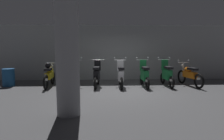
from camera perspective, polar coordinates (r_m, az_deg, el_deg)
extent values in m
plane|color=#4C4C4F|center=(8.14, 2.93, -5.86)|extent=(80.00, 80.00, 0.00)
cube|color=gray|center=(10.78, 1.51, 5.02)|extent=(16.00, 0.30, 2.91)
torus|color=black|center=(9.85, -16.61, -2.01)|extent=(0.11, 0.65, 0.65)
torus|color=black|center=(8.60, -18.43, -3.31)|extent=(0.11, 0.65, 0.65)
cube|color=gold|center=(9.20, -17.50, -1.45)|extent=(0.25, 0.84, 0.28)
ellipsoid|color=gold|center=(9.32, -17.33, 0.03)|extent=(0.27, 0.45, 0.22)
cube|color=black|center=(8.99, -17.82, 0.16)|extent=(0.26, 0.53, 0.10)
cylinder|color=#B7BABF|center=(9.67, -16.87, 1.94)|extent=(0.56, 0.05, 0.04)
cylinder|color=#B7BABF|center=(9.76, -16.74, -0.20)|extent=(0.06, 0.16, 0.65)
sphere|color=silver|center=(9.74, -16.78, 1.09)|extent=(0.12, 0.12, 0.12)
cube|color=white|center=(8.61, -18.41, -2.62)|extent=(0.16, 0.02, 0.10)
sphere|color=black|center=(8.97, -17.86, 1.24)|extent=(0.24, 0.24, 0.24)
torus|color=black|center=(9.37, -10.03, -2.64)|extent=(0.19, 0.54, 0.53)
torus|color=black|center=(8.30, -12.48, -3.89)|extent=(0.19, 0.54, 0.53)
cube|color=#197238|center=(8.79, -11.22, -1.49)|extent=(0.35, 0.76, 0.44)
cube|color=#197238|center=(9.07, -10.56, 1.31)|extent=(0.30, 0.17, 0.48)
cube|color=black|center=(8.60, -11.62, 0.47)|extent=(0.33, 0.56, 0.10)
cylinder|color=#B7BABF|center=(9.18, -10.32, 2.76)|extent=(0.56, 0.14, 0.04)
sphere|color=#B7BABF|center=(9.26, -11.86, 3.38)|extent=(0.07, 0.07, 0.07)
sphere|color=#B7BABF|center=(9.10, -8.77, 3.38)|extent=(0.07, 0.07, 0.07)
cylinder|color=#B7BABF|center=(9.27, -10.17, -0.12)|extent=(0.08, 0.16, 0.85)
sphere|color=silver|center=(9.24, -10.21, 1.85)|extent=(0.12, 0.12, 0.12)
cube|color=white|center=(8.31, -12.44, -3.19)|extent=(0.16, 0.04, 0.10)
sphere|color=gold|center=(8.59, -11.64, 1.59)|extent=(0.24, 0.24, 0.24)
torus|color=black|center=(9.38, -3.98, -2.55)|extent=(0.13, 0.54, 0.53)
torus|color=black|center=(8.25, -4.77, -3.82)|extent=(0.13, 0.54, 0.53)
cube|color=black|center=(8.77, -4.37, -1.41)|extent=(0.27, 0.75, 0.44)
cube|color=black|center=(9.06, -4.16, 1.40)|extent=(0.29, 0.14, 0.48)
cube|color=black|center=(8.57, -4.50, 0.56)|extent=(0.28, 0.54, 0.10)
cylinder|color=#B7BABF|center=(9.18, -4.08, 2.85)|extent=(0.56, 0.08, 0.04)
cylinder|color=#B7BABF|center=(9.27, -4.03, -0.03)|extent=(0.07, 0.15, 0.85)
sphere|color=silver|center=(9.24, -4.05, 1.94)|extent=(0.12, 0.12, 0.12)
cube|color=white|center=(8.25, -4.76, -3.11)|extent=(0.16, 0.02, 0.10)
torus|color=black|center=(9.33, 2.26, -2.58)|extent=(0.10, 0.53, 0.53)
torus|color=black|center=(8.20, 2.77, -3.87)|extent=(0.10, 0.53, 0.53)
cube|color=silver|center=(8.72, 2.51, -1.44)|extent=(0.24, 0.74, 0.44)
cube|color=silver|center=(9.02, 2.37, 1.39)|extent=(0.28, 0.13, 0.48)
cube|color=black|center=(8.52, 2.59, 0.54)|extent=(0.25, 0.52, 0.10)
cylinder|color=#B7BABF|center=(9.14, 2.32, 2.84)|extent=(0.56, 0.05, 0.04)
sphere|color=#B7BABF|center=(9.12, 0.69, 3.47)|extent=(0.07, 0.07, 0.07)
sphere|color=#B7BABF|center=(9.15, 3.95, 3.46)|extent=(0.07, 0.07, 0.07)
cylinder|color=#B7BABF|center=(9.23, 2.29, -0.05)|extent=(0.06, 0.15, 0.85)
sphere|color=silver|center=(9.20, 2.30, 1.93)|extent=(0.12, 0.12, 0.12)
cube|color=white|center=(8.21, 2.77, -3.15)|extent=(0.16, 0.02, 0.10)
torus|color=black|center=(9.46, 8.49, -2.52)|extent=(0.10, 0.53, 0.53)
torus|color=black|center=(8.35, 10.11, -3.77)|extent=(0.10, 0.53, 0.53)
cube|color=#197238|center=(8.86, 9.28, -1.39)|extent=(0.23, 0.74, 0.44)
cube|color=#197238|center=(9.15, 8.85, 1.39)|extent=(0.28, 0.12, 0.48)
cube|color=black|center=(8.67, 9.55, 0.56)|extent=(0.25, 0.52, 0.10)
cylinder|color=#B7BABF|center=(9.27, 8.70, 2.82)|extent=(0.56, 0.04, 0.04)
sphere|color=#B7BABF|center=(9.21, 7.12, 3.45)|extent=(0.07, 0.07, 0.07)
sphere|color=#B7BABF|center=(9.32, 10.27, 3.43)|extent=(0.07, 0.07, 0.07)
cylinder|color=#B7BABF|center=(9.36, 8.59, -0.03)|extent=(0.06, 0.15, 0.85)
sphere|color=silver|center=(9.32, 8.62, 1.92)|extent=(0.12, 0.12, 0.12)
cube|color=white|center=(8.36, 10.08, -3.07)|extent=(0.16, 0.01, 0.10)
torus|color=black|center=(9.83, 14.29, -2.31)|extent=(0.11, 0.53, 0.53)
torus|color=black|center=(8.76, 16.70, -3.46)|extent=(0.11, 0.53, 0.53)
cube|color=#197238|center=(9.25, 15.47, -1.21)|extent=(0.24, 0.74, 0.44)
cube|color=#197238|center=(9.53, 14.84, 1.46)|extent=(0.28, 0.13, 0.48)
cube|color=black|center=(9.07, 15.88, 0.66)|extent=(0.26, 0.53, 0.10)
cylinder|color=#B7BABF|center=(9.65, 14.61, 2.83)|extent=(0.56, 0.05, 0.04)
sphere|color=#B7BABF|center=(9.56, 13.15, 3.44)|extent=(0.07, 0.07, 0.07)
sphere|color=#B7BABF|center=(9.73, 16.08, 3.41)|extent=(0.07, 0.07, 0.07)
cylinder|color=#B7BABF|center=(9.73, 14.44, 0.09)|extent=(0.06, 0.15, 0.85)
sphere|color=silver|center=(9.70, 14.50, 1.97)|extent=(0.12, 0.12, 0.12)
cube|color=white|center=(8.77, 16.67, -2.80)|extent=(0.16, 0.02, 0.10)
torus|color=black|center=(10.21, 19.30, -1.81)|extent=(0.20, 0.66, 0.65)
torus|color=black|center=(9.15, 23.59, -2.94)|extent=(0.20, 0.66, 0.65)
cube|color=orange|center=(9.65, 21.37, -1.23)|extent=(0.36, 0.86, 0.28)
ellipsoid|color=orange|center=(9.75, 20.91, 0.17)|extent=(0.33, 0.48, 0.22)
cube|color=black|center=(9.46, 22.05, 0.30)|extent=(0.33, 0.55, 0.10)
cylinder|color=#B7BABF|center=(10.05, 19.76, 2.00)|extent=(0.56, 0.13, 0.04)
sphere|color=#B7BABF|center=(9.91, 18.51, 2.57)|extent=(0.07, 0.07, 0.07)
sphere|color=#B7BABF|center=(10.18, 21.02, 2.57)|extent=(0.07, 0.07, 0.07)
cylinder|color=#B7BABF|center=(10.13, 19.52, -0.06)|extent=(0.08, 0.17, 0.65)
sphere|color=silver|center=(10.10, 19.57, 1.18)|extent=(0.12, 0.12, 0.12)
cube|color=white|center=(9.15, 23.52, -2.30)|extent=(0.16, 0.04, 0.10)
cylinder|color=gray|center=(5.16, -12.61, 3.08)|extent=(0.60, 0.60, 2.91)
cylinder|color=navy|center=(10.08, -27.48, -1.90)|extent=(0.52, 0.52, 0.79)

